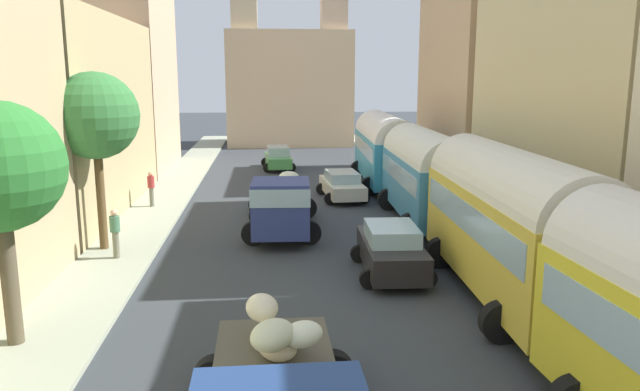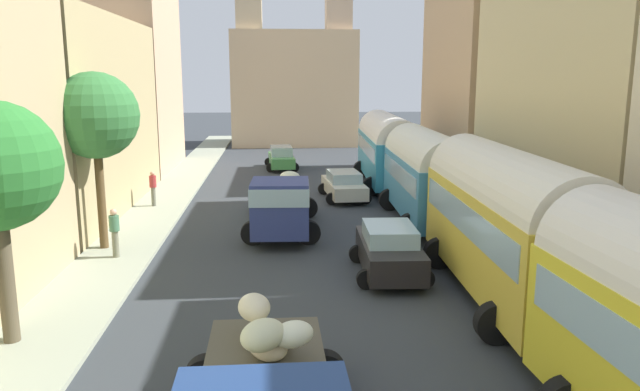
{
  "view_description": "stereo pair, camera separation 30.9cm",
  "coord_description": "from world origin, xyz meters",
  "px_view_note": "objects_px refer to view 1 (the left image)",
  "views": [
    {
      "loc": [
        -2.02,
        -0.24,
        6.2
      ],
      "look_at": [
        0.0,
        23.09,
        1.54
      ],
      "focal_mm": 33.94,
      "sensor_mm": 36.0,
      "label": 1
    },
    {
      "loc": [
        -1.71,
        -0.26,
        6.2
      ],
      "look_at": [
        0.0,
        23.09,
        1.54
      ],
      "focal_mm": 33.94,
      "sensor_mm": 36.0,
      "label": 2
    }
  ],
  "objects_px": {
    "cargo_truck_1": "(282,204)",
    "car_3": "(342,185)",
    "parked_bus_3": "(385,146)",
    "car_2": "(391,250)",
    "car_0": "(272,200)",
    "pedestrian_2": "(115,232)",
    "parked_bus_1": "(509,217)",
    "parked_bus_2": "(425,172)",
    "car_1": "(278,158)",
    "pedestrian_3": "(151,188)"
  },
  "relations": [
    {
      "from": "parked_bus_3",
      "to": "car_2",
      "type": "xyz_separation_m",
      "value": [
        -2.8,
        -15.67,
        -1.43
      ]
    },
    {
      "from": "car_0",
      "to": "pedestrian_3",
      "type": "distance_m",
      "value": 5.97
    },
    {
      "from": "cargo_truck_1",
      "to": "car_0",
      "type": "bearing_deg",
      "value": 96.07
    },
    {
      "from": "cargo_truck_1",
      "to": "pedestrian_2",
      "type": "bearing_deg",
      "value": -153.05
    },
    {
      "from": "pedestrian_2",
      "to": "car_1",
      "type": "bearing_deg",
      "value": 73.92
    },
    {
      "from": "car_0",
      "to": "car_1",
      "type": "distance_m",
      "value": 13.86
    },
    {
      "from": "car_2",
      "to": "parked_bus_1",
      "type": "bearing_deg",
      "value": -39.76
    },
    {
      "from": "parked_bus_1",
      "to": "car_0",
      "type": "height_order",
      "value": "parked_bus_1"
    },
    {
      "from": "parked_bus_1",
      "to": "car_3",
      "type": "relative_size",
      "value": 2.09
    },
    {
      "from": "parked_bus_3",
      "to": "car_3",
      "type": "xyz_separation_m",
      "value": [
        -2.89,
        -3.69,
        -1.52
      ]
    },
    {
      "from": "car_0",
      "to": "parked_bus_1",
      "type": "bearing_deg",
      "value": -59.0
    },
    {
      "from": "car_2",
      "to": "pedestrian_2",
      "type": "height_order",
      "value": "pedestrian_2"
    },
    {
      "from": "cargo_truck_1",
      "to": "car_1",
      "type": "xyz_separation_m",
      "value": [
        0.14,
        17.3,
        -0.52
      ]
    },
    {
      "from": "car_1",
      "to": "parked_bus_3",
      "type": "bearing_deg",
      "value": -47.98
    },
    {
      "from": "parked_bus_3",
      "to": "car_1",
      "type": "xyz_separation_m",
      "value": [
        -5.96,
        6.62,
        -1.47
      ]
    },
    {
      "from": "pedestrian_2",
      "to": "car_2",
      "type": "bearing_deg",
      "value": -13.19
    },
    {
      "from": "cargo_truck_1",
      "to": "car_2",
      "type": "distance_m",
      "value": 6.01
    },
    {
      "from": "parked_bus_2",
      "to": "car_1",
      "type": "distance_m",
      "value": 16.78
    },
    {
      "from": "parked_bus_2",
      "to": "car_2",
      "type": "xyz_separation_m",
      "value": [
        -2.8,
        -6.67,
        -1.39
      ]
    },
    {
      "from": "parked_bus_3",
      "to": "cargo_truck_1",
      "type": "relative_size",
      "value": 1.34
    },
    {
      "from": "parked_bus_1",
      "to": "cargo_truck_1",
      "type": "height_order",
      "value": "parked_bus_1"
    },
    {
      "from": "car_3",
      "to": "car_1",
      "type": "bearing_deg",
      "value": 106.61
    },
    {
      "from": "pedestrian_2",
      "to": "parked_bus_3",
      "type": "bearing_deg",
      "value": 49.02
    },
    {
      "from": "parked_bus_2",
      "to": "car_3",
      "type": "bearing_deg",
      "value": 118.54
    },
    {
      "from": "car_1",
      "to": "pedestrian_2",
      "type": "distance_m",
      "value": 21.01
    },
    {
      "from": "parked_bus_2",
      "to": "pedestrian_2",
      "type": "xyz_separation_m",
      "value": [
        -11.78,
        -4.57,
        -1.14
      ]
    },
    {
      "from": "parked_bus_2",
      "to": "car_2",
      "type": "bearing_deg",
      "value": -112.76
    },
    {
      "from": "pedestrian_2",
      "to": "parked_bus_2",
      "type": "bearing_deg",
      "value": 21.18
    },
    {
      "from": "parked_bus_1",
      "to": "pedestrian_2",
      "type": "relative_size",
      "value": 5.07
    },
    {
      "from": "parked_bus_1",
      "to": "car_1",
      "type": "distance_m",
      "value": 25.38
    },
    {
      "from": "car_0",
      "to": "car_2",
      "type": "bearing_deg",
      "value": -66.5
    },
    {
      "from": "cargo_truck_1",
      "to": "pedestrian_2",
      "type": "xyz_separation_m",
      "value": [
        -5.68,
        -2.89,
        -0.24
      ]
    },
    {
      "from": "car_3",
      "to": "pedestrian_2",
      "type": "bearing_deg",
      "value": -132.0
    },
    {
      "from": "parked_bus_2",
      "to": "car_1",
      "type": "height_order",
      "value": "parked_bus_2"
    },
    {
      "from": "parked_bus_1",
      "to": "pedestrian_3",
      "type": "distance_m",
      "value": 17.59
    },
    {
      "from": "car_0",
      "to": "pedestrian_2",
      "type": "relative_size",
      "value": 2.17
    },
    {
      "from": "parked_bus_3",
      "to": "car_2",
      "type": "height_order",
      "value": "parked_bus_3"
    },
    {
      "from": "parked_bus_3",
      "to": "cargo_truck_1",
      "type": "xyz_separation_m",
      "value": [
        -6.1,
        -10.68,
        -0.96
      ]
    },
    {
      "from": "parked_bus_3",
      "to": "parked_bus_2",
      "type": "bearing_deg",
      "value": -90.0
    },
    {
      "from": "parked_bus_3",
      "to": "pedestrian_3",
      "type": "xyz_separation_m",
      "value": [
        -12.11,
        -5.32,
        -1.2
      ]
    },
    {
      "from": "car_1",
      "to": "pedestrian_2",
      "type": "height_order",
      "value": "pedestrian_2"
    },
    {
      "from": "parked_bus_1",
      "to": "parked_bus_3",
      "type": "relative_size",
      "value": 0.94
    },
    {
      "from": "car_2",
      "to": "car_3",
      "type": "height_order",
      "value": "car_2"
    },
    {
      "from": "parked_bus_2",
      "to": "parked_bus_3",
      "type": "relative_size",
      "value": 0.84
    },
    {
      "from": "car_1",
      "to": "car_2",
      "type": "height_order",
      "value": "car_2"
    },
    {
      "from": "cargo_truck_1",
      "to": "car_3",
      "type": "xyz_separation_m",
      "value": [
        3.21,
        6.99,
        -0.56
      ]
    },
    {
      "from": "cargo_truck_1",
      "to": "car_0",
      "type": "height_order",
      "value": "cargo_truck_1"
    },
    {
      "from": "car_2",
      "to": "cargo_truck_1",
      "type": "bearing_deg",
      "value": 123.48
    },
    {
      "from": "car_3",
      "to": "pedestrian_2",
      "type": "distance_m",
      "value": 13.3
    },
    {
      "from": "car_2",
      "to": "car_3",
      "type": "bearing_deg",
      "value": 90.43
    }
  ]
}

